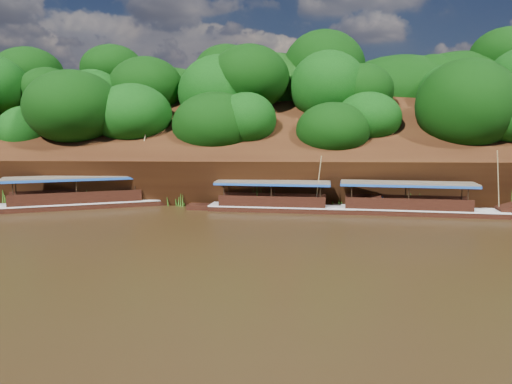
% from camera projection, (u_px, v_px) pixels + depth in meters
% --- Properties ---
extents(ground, '(160.00, 160.00, 0.00)m').
position_uv_depth(ground, '(242.00, 231.00, 30.69)').
color(ground, black).
rests_on(ground, ground).
extents(riverbank, '(120.00, 30.06, 19.40)m').
position_uv_depth(riverbank, '(258.00, 170.00, 52.96)').
color(riverbank, black).
rests_on(riverbank, ground).
extents(boat_0, '(14.70, 3.85, 5.23)m').
position_uv_depth(boat_0, '(428.00, 208.00, 36.39)').
color(boat_0, black).
rests_on(boat_0, ground).
extents(boat_1, '(13.28, 3.28, 4.71)m').
position_uv_depth(boat_1, '(290.00, 205.00, 37.98)').
color(boat_1, black).
rests_on(boat_1, ground).
extents(boat_2, '(15.64, 8.16, 6.40)m').
position_uv_depth(boat_2, '(99.00, 200.00, 40.06)').
color(boat_2, black).
rests_on(boat_2, ground).
extents(reeds, '(51.57, 2.35, 2.01)m').
position_uv_depth(reeds, '(220.00, 196.00, 40.21)').
color(reeds, '#2D5F17').
rests_on(reeds, ground).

